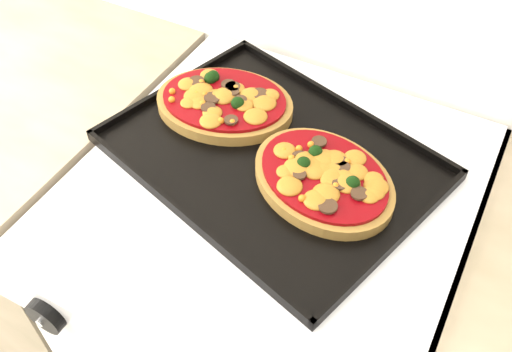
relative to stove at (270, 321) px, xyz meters
The scene contains 5 objects.
stove is the anchor object (origin of this frame).
knob_left 0.55m from the stove, 119.09° to the right, with size 0.06×0.06×0.02m, color black.
baking_tray 0.47m from the stove, 127.17° to the left, with size 0.49×0.36×0.02m, color black.
pizza_left 0.51m from the stove, 147.17° to the left, with size 0.24×0.18×0.03m, color olive, non-canonical shape.
pizza_right 0.49m from the stove, 12.22° to the left, with size 0.23×0.18×0.03m, color olive, non-canonical shape.
Camera 1 is at (0.27, 1.17, 1.57)m, focal length 40.00 mm.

